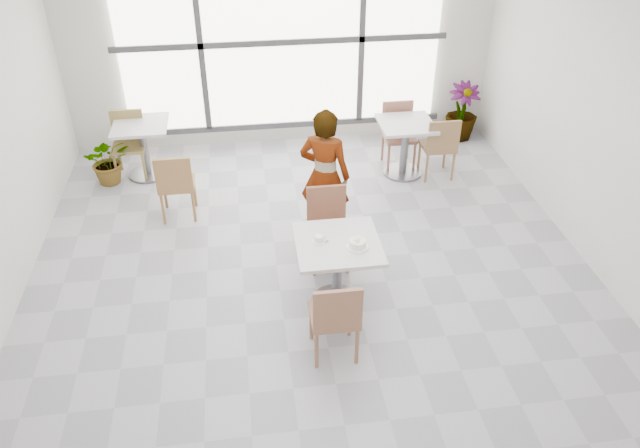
{
  "coord_description": "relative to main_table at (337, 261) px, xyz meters",
  "views": [
    {
      "loc": [
        -0.65,
        -4.93,
        4.16
      ],
      "look_at": [
        0.0,
        -0.3,
        1.0
      ],
      "focal_mm": 34.78,
      "sensor_mm": 36.0,
      "label": 1
    }
  ],
  "objects": [
    {
      "name": "window",
      "position": [
        -0.17,
        3.7,
        0.98
      ],
      "size": [
        4.6,
        0.07,
        2.52
      ],
      "color": "white",
      "rests_on": "ground"
    },
    {
      "name": "floor",
      "position": [
        -0.17,
        0.26,
        -0.52
      ],
      "size": [
        7.0,
        7.0,
        0.0
      ],
      "primitive_type": "plane",
      "color": "#9E9EA5",
      "rests_on": "ground"
    },
    {
      "name": "wall_back",
      "position": [
        -0.17,
        3.76,
        0.98
      ],
      "size": [
        6.0,
        0.0,
        6.0
      ],
      "primitive_type": "plane",
      "rotation": [
        1.57,
        0.0,
        0.0
      ],
      "color": "silver",
      "rests_on": "ground"
    },
    {
      "name": "chair_far",
      "position": [
        0.02,
        0.74,
        -0.02
      ],
      "size": [
        0.42,
        0.42,
        0.87
      ],
      "color": "brown",
      "rests_on": "ground"
    },
    {
      "name": "plant_right",
      "position": [
        2.43,
        3.46,
        -0.1
      ],
      "size": [
        0.49,
        0.49,
        0.85
      ],
      "primitive_type": "imported",
      "rotation": [
        0.0,
        0.0,
        -0.03
      ],
      "color": "#4B763A",
      "rests_on": "ground"
    },
    {
      "name": "bg_table_right",
      "position": [
        1.31,
        2.5,
        -0.04
      ],
      "size": [
        0.7,
        0.7,
        0.75
      ],
      "color": "silver",
      "rests_on": "ground"
    },
    {
      "name": "bg_chair_right_far",
      "position": [
        1.3,
        2.82,
        -0.02
      ],
      "size": [
        0.42,
        0.42,
        0.87
      ],
      "color": "#A16550",
      "rests_on": "ground"
    },
    {
      "name": "wall_right",
      "position": [
        2.83,
        0.26,
        0.98
      ],
      "size": [
        0.0,
        7.0,
        7.0
      ],
      "primitive_type": "plane",
      "rotation": [
        1.57,
        0.0,
        -1.57
      ],
      "color": "silver",
      "rests_on": "ground"
    },
    {
      "name": "oatmeal_bowl",
      "position": [
        0.17,
        -0.11,
        0.27
      ],
      "size": [
        0.21,
        0.21,
        0.09
      ],
      "color": "white",
      "rests_on": "main_table"
    },
    {
      "name": "coffee_cup",
      "position": [
        -0.17,
        0.03,
        0.26
      ],
      "size": [
        0.16,
        0.13,
        0.07
      ],
      "color": "white",
      "rests_on": "main_table"
    },
    {
      "name": "bg_chair_right_near",
      "position": [
        1.74,
        2.33,
        -0.02
      ],
      "size": [
        0.42,
        0.42,
        0.87
      ],
      "rotation": [
        0.0,
        0.0,
        3.14
      ],
      "color": "olive",
      "rests_on": "ground"
    },
    {
      "name": "chair_near",
      "position": [
        -0.14,
        -0.73,
        -0.02
      ],
      "size": [
        0.42,
        0.42,
        0.87
      ],
      "rotation": [
        0.0,
        0.0,
        3.14
      ],
      "color": "#98644A",
      "rests_on": "ground"
    },
    {
      "name": "main_table",
      "position": [
        0.0,
        0.0,
        0.0
      ],
      "size": [
        0.8,
        0.8,
        0.75
      ],
      "color": "silver",
      "rests_on": "ground"
    },
    {
      "name": "bg_table_left",
      "position": [
        -2.12,
        2.94,
        -0.04
      ],
      "size": [
        0.7,
        0.7,
        0.75
      ],
      "color": "silver",
      "rests_on": "ground"
    },
    {
      "name": "person",
      "position": [
        0.05,
        1.22,
        0.26
      ],
      "size": [
        0.67,
        0.58,
        1.57
      ],
      "primitive_type": "imported",
      "rotation": [
        0.0,
        0.0,
        2.72
      ],
      "color": "black",
      "rests_on": "ground"
    },
    {
      "name": "bg_chair_left_far",
      "position": [
        -2.31,
        3.04,
        -0.02
      ],
      "size": [
        0.42,
        0.42,
        0.87
      ],
      "color": "olive",
      "rests_on": "ground"
    },
    {
      "name": "bg_chair_left_near",
      "position": [
        -1.63,
        1.79,
        -0.02
      ],
      "size": [
        0.42,
        0.42,
        0.87
      ],
      "rotation": [
        0.0,
        0.0,
        3.14
      ],
      "color": "#9F6F40",
      "rests_on": "ground"
    },
    {
      "name": "plant_left",
      "position": [
        -2.58,
        2.82,
        -0.2
      ],
      "size": [
        0.67,
        0.61,
        0.64
      ],
      "primitive_type": "imported",
      "rotation": [
        0.0,
        0.0,
        0.22
      ],
      "color": "#447C45",
      "rests_on": "ground"
    }
  ]
}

